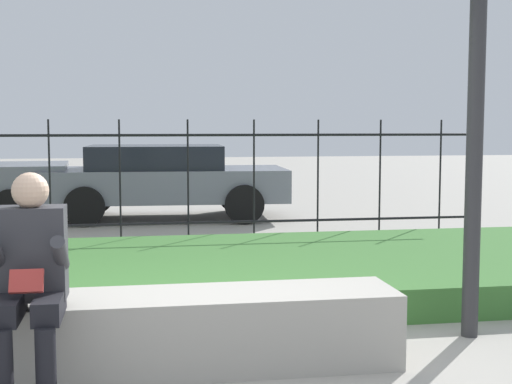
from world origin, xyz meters
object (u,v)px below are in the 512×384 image
(street_lamp, at_px, (478,24))
(car_parked_center, at_px, (163,178))
(stone_bench, at_px, (156,337))
(person_seated_reader, at_px, (30,275))

(street_lamp, bearing_deg, car_parked_center, 105.42)
(stone_bench, height_order, person_seated_reader, person_seated_reader)
(car_parked_center, height_order, street_lamp, street_lamp)
(car_parked_center, xyz_separation_m, street_lamp, (1.96, -7.11, 1.60))
(person_seated_reader, distance_m, street_lamp, 3.46)
(car_parked_center, bearing_deg, person_seated_reader, -94.90)
(person_seated_reader, distance_m, car_parked_center, 7.87)
(car_parked_center, distance_m, street_lamp, 7.54)
(stone_bench, xyz_separation_m, car_parked_center, (0.34, 7.46, 0.45))
(person_seated_reader, bearing_deg, stone_bench, 25.37)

